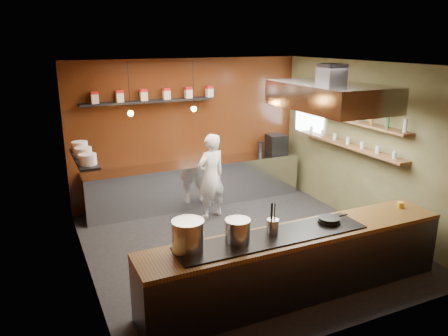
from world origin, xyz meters
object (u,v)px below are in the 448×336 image
chef (211,177)px  stockpot_large (188,235)px  espresso_machine (276,143)px  stockpot_small (238,231)px  extractor_hood (330,96)px

chef → stockpot_large: bearing=48.5°
stockpot_large → espresso_machine: stockpot_large is taller
espresso_machine → stockpot_large: bearing=-128.4°
stockpot_small → espresso_machine: espresso_machine is taller
extractor_hood → stockpot_large: bearing=-158.7°
extractor_hood → espresso_machine: 3.08m
stockpot_large → chef: size_ratio=0.23×
extractor_hood → stockpot_small: 2.85m
espresso_machine → chef: 2.20m
stockpot_large → chef: chef is taller
stockpot_small → espresso_machine: bearing=52.9°
espresso_machine → extractor_hood: bearing=-99.8°
stockpot_large → espresso_machine: size_ratio=0.97×
chef → extractor_hood: bearing=112.9°
stockpot_large → espresso_machine: 5.14m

